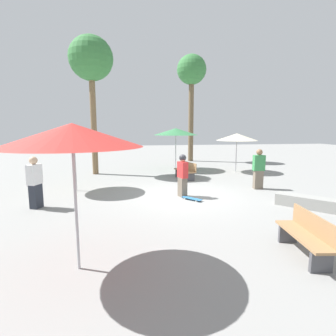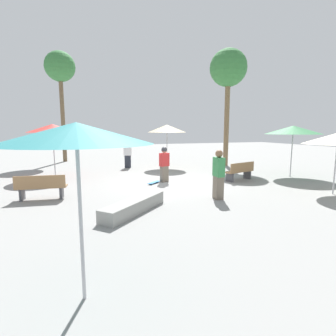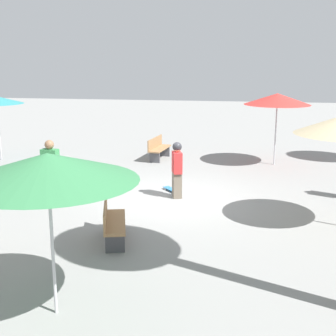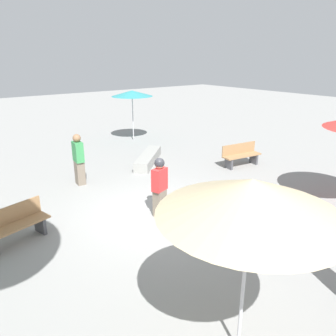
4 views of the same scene
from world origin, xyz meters
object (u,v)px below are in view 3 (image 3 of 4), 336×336
concrete_ledge (75,167)px  bench_far (158,148)px  bench_near (112,222)px  shade_umbrella_green (48,167)px  skateboard (172,190)px  bystander_far (51,170)px  shade_umbrella_red (277,99)px  skater_main (177,168)px

concrete_ledge → bench_far: bearing=-42.8°
bench_near → shade_umbrella_green: shade_umbrella_green is taller
skateboard → bystander_far: (-1.30, 3.20, 0.78)m
shade_umbrella_green → shade_umbrella_red: shade_umbrella_red is taller
bench_near → shade_umbrella_red: (8.13, -3.83, 1.99)m
bystander_far → concrete_ledge: bearing=-75.7°
concrete_ledge → bench_near: (-5.69, -2.99, 0.24)m
skater_main → bench_near: (-3.41, 0.90, -0.43)m
skateboard → shade_umbrella_green: bearing=134.1°
skateboard → shade_umbrella_red: shade_umbrella_red is taller
skater_main → shade_umbrella_red: 5.76m
concrete_ledge → bench_far: (2.63, -2.43, 0.24)m
concrete_ledge → shade_umbrella_red: 7.58m
skater_main → concrete_ledge: (2.28, 3.89, -0.67)m
bench_far → skater_main: bearing=24.5°
skateboard → concrete_ledge: bearing=24.8°
skateboard → bench_far: bearing=-24.1°
bench_near → bystander_far: 3.69m
skateboard → bystander_far: 3.54m
concrete_ledge → shade_umbrella_red: size_ratio=0.85×
concrete_ledge → shade_umbrella_green: size_ratio=0.83×
concrete_ledge → shade_umbrella_green: shade_umbrella_green is taller
bench_near → bystander_far: size_ratio=0.99×
skateboard → bench_near: bearing=130.3°
skater_main → skateboard: (0.55, 0.22, -0.80)m
skateboard → bench_near: (-3.96, 0.68, 0.37)m
skater_main → bench_near: bearing=146.7°
skateboard → bench_far: 4.55m
bench_far → bystander_far: bystander_far is taller
concrete_ledge → bench_near: bearing=-152.3°
shade_umbrella_red → bystander_far: size_ratio=1.56×
shade_umbrella_green → bench_near: bearing=-0.9°
bench_near → concrete_ledge: bearing=-167.6°
skater_main → skateboard: skater_main is taller
shade_umbrella_red → skater_main: bearing=148.1°
shade_umbrella_green → bystander_far: size_ratio=1.59×
shade_umbrella_green → bench_far: bearing=2.6°
skater_main → shade_umbrella_red: bearing=-50.5°
shade_umbrella_green → skater_main: bearing=-8.4°
skater_main → bystander_far: (-0.75, 3.42, -0.02)m
shade_umbrella_green → shade_umbrella_red: (11.11, -3.88, 0.08)m
skater_main → concrete_ledge: skater_main is taller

